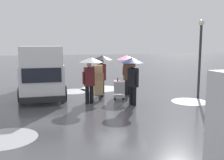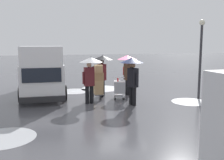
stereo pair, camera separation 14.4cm
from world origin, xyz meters
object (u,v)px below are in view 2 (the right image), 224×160
object	(u,v)px
hand_dolly_boxes	(98,80)
pedestrian_far_side	(90,69)
shopping_cart_vendor	(119,87)
pedestrian_white_side	(128,66)
pedestrian_black_side	(132,70)
street_lamp	(201,51)
pedestrian_pink_side	(102,65)
cargo_van_parked_right	(43,73)

from	to	relation	value
hand_dolly_boxes	pedestrian_far_side	world-z (taller)	pedestrian_far_side
shopping_cart_vendor	pedestrian_white_side	distance (m)	1.41
pedestrian_black_side	street_lamp	bearing A→B (deg)	-172.81
shopping_cart_vendor	pedestrian_black_side	size ratio (longest dim) A/B	0.49
pedestrian_pink_side	pedestrian_far_side	size ratio (longest dim) A/B	1.00
pedestrian_white_side	street_lamp	bearing A→B (deg)	152.82
shopping_cart_vendor	pedestrian_far_side	bearing A→B (deg)	21.19
cargo_van_parked_right	pedestrian_black_side	xyz separation A→B (m)	(-3.79, 3.09, 0.41)
cargo_van_parked_right	street_lamp	bearing A→B (deg)	160.74
shopping_cart_vendor	hand_dolly_boxes	bearing A→B (deg)	-18.42
pedestrian_pink_side	hand_dolly_boxes	bearing A→B (deg)	61.18
cargo_van_parked_right	pedestrian_white_side	bearing A→B (deg)	167.22
pedestrian_far_side	street_lamp	bearing A→B (deg)	176.80
shopping_cart_vendor	pedestrian_pink_side	xyz separation A→B (m)	(0.63, -0.96, 1.02)
pedestrian_white_side	cargo_van_parked_right	bearing A→B (deg)	-12.78
pedestrian_white_side	street_lamp	xyz separation A→B (m)	(-3.21, 1.65, 0.80)
pedestrian_white_side	shopping_cart_vendor	bearing A→B (deg)	47.76
shopping_cart_vendor	cargo_van_parked_right	bearing A→B (deg)	-25.32
hand_dolly_boxes	pedestrian_far_side	xyz separation A→B (m)	(0.58, 0.93, 0.67)
shopping_cart_vendor	hand_dolly_boxes	world-z (taller)	hand_dolly_boxes
pedestrian_far_side	street_lamp	size ratio (longest dim) A/B	0.56
shopping_cart_vendor	pedestrian_far_side	world-z (taller)	pedestrian_far_side
pedestrian_black_side	pedestrian_white_side	bearing A→B (deg)	-103.36
cargo_van_parked_right	pedestrian_pink_side	size ratio (longest dim) A/B	2.51
cargo_van_parked_right	pedestrian_far_side	distance (m)	3.13
hand_dolly_boxes	cargo_van_parked_right	bearing A→B (deg)	-27.72
hand_dolly_boxes	street_lamp	xyz separation A→B (m)	(-4.86, 1.23, 1.46)
pedestrian_black_side	pedestrian_white_side	size ratio (longest dim) A/B	1.00
cargo_van_parked_right	hand_dolly_boxes	world-z (taller)	cargo_van_parked_right
pedestrian_black_side	street_lamp	distance (m)	3.82
pedestrian_pink_side	pedestrian_white_side	world-z (taller)	same
hand_dolly_boxes	street_lamp	world-z (taller)	street_lamp
shopping_cart_vendor	pedestrian_black_side	world-z (taller)	pedestrian_black_side
hand_dolly_boxes	pedestrian_white_side	size ratio (longest dim) A/B	0.78
pedestrian_pink_side	pedestrian_black_side	bearing A→B (deg)	108.93
pedestrian_far_side	pedestrian_white_side	bearing A→B (deg)	-148.92
shopping_cart_vendor	pedestrian_pink_side	world-z (taller)	pedestrian_pink_side
street_lamp	pedestrian_black_side	bearing A→B (deg)	7.19
pedestrian_white_side	street_lamp	world-z (taller)	street_lamp
hand_dolly_boxes	pedestrian_black_side	xyz separation A→B (m)	(-1.15, 1.70, 0.67)
cargo_van_parked_right	pedestrian_black_side	size ratio (longest dim) A/B	2.51
street_lamp	pedestrian_pink_side	bearing A→B (deg)	-22.52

